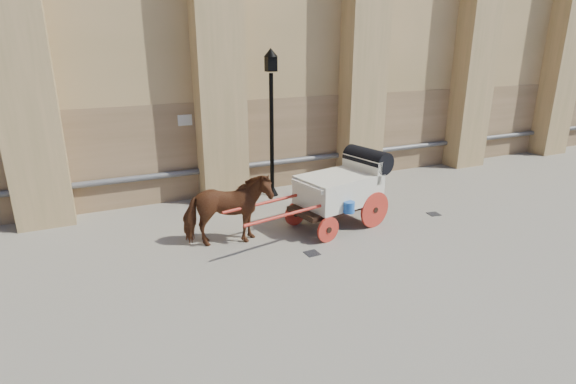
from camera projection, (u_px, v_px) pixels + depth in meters
name	position (u px, v px, depth m)	size (l,w,h in m)	color
ground	(303.00, 235.00, 11.56)	(90.00, 90.00, 0.00)	slate
horse	(227.00, 211.00, 10.73)	(0.95, 2.09, 1.77)	brown
carriage	(343.00, 186.00, 11.92)	(4.68, 2.08, 1.98)	black
street_lamp	(272.00, 120.00, 13.80)	(0.43, 0.43, 4.56)	black
drain_grate_near	(312.00, 253.00, 10.52)	(0.32, 0.32, 0.01)	black
drain_grate_far	(434.00, 214.00, 12.93)	(0.32, 0.32, 0.01)	black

